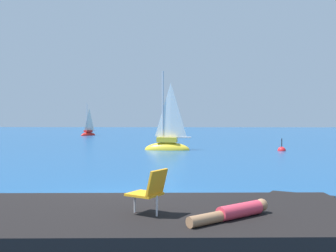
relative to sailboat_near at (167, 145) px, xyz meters
The scene contains 9 objects.
ground_plane 17.09m from the sailboat_near, 91.92° to the right, with size 160.00×160.00×0.00m, color navy.
shore_ledge 20.60m from the sailboat_near, 88.68° to the right, with size 7.60×3.28×0.63m, color black.
boulder_seaward 19.02m from the sailboat_near, 79.20° to the right, with size 1.53×1.22×0.84m, color black.
boulder_inland 19.24m from the sailboat_near, 98.48° to the right, with size 0.71×0.57×0.39m, color black.
sailboat_near is the anchor object (origin of this frame).
sailboat_far 24.23m from the sailboat_near, 116.49° to the left, with size 1.94×2.38×4.42m.
person_sunbather 21.24m from the sailboat_near, 84.92° to the right, with size 1.46×1.21×0.25m.
beach_chair 20.97m from the sailboat_near, 88.75° to the right, with size 0.76×0.71×0.80m.
marker_buoy 7.92m from the sailboat_near, ahead, with size 0.56×0.56×1.13m.
Camera 1 is at (1.58, -10.60, 2.32)m, focal length 42.08 mm.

